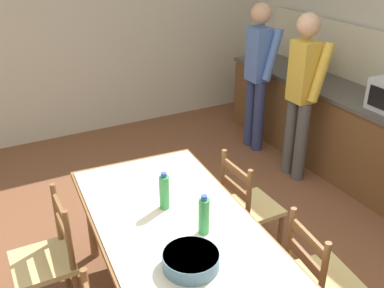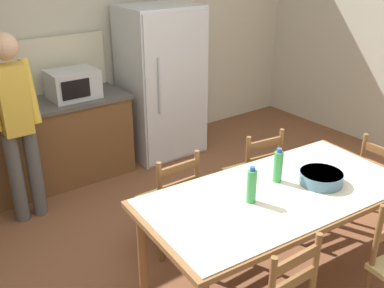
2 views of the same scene
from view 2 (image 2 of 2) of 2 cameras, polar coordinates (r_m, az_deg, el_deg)
The scene contains 12 objects.
ground_plane at distance 3.82m, azimuth 3.91°, elevation -15.28°, with size 8.32×8.32×0.00m, color brown.
wall_back at distance 5.34m, azimuth -14.82°, elevation 12.87°, with size 6.52×0.12×2.90m, color beige.
refrigerator at distance 5.44m, azimuth -3.87°, elevation 7.79°, with size 0.89×0.73×1.79m.
microwave at distance 4.93m, azimuth -14.88°, elevation 7.37°, with size 0.50×0.39×0.30m.
dining_table at distance 3.35m, azimuth 10.76°, elevation -7.08°, with size 2.09×1.14×0.78m.
bottle_near_centre at distance 3.10m, azimuth 7.57°, elevation -5.27°, with size 0.07×0.07×0.27m.
bottle_off_centre at distance 3.40m, azimuth 10.87°, elevation -2.79°, with size 0.07×0.07×0.27m.
serving_bowl at distance 3.48m, azimuth 16.07°, elevation -4.05°, with size 0.32×0.32×0.09m.
chair_side_far_right at distance 4.26m, azimuth 7.87°, elevation -3.82°, with size 0.47×0.45×0.91m.
chair_head_end at distance 4.38m, azimuth 23.24°, elevation -4.84°, with size 0.41×0.43×0.91m.
chair_side_far_left at distance 3.80m, azimuth -2.79°, elevation -7.27°, with size 0.42×0.40×0.91m.
person_at_counter at distance 4.27m, azimuth -21.43°, elevation 2.81°, with size 0.44×0.30×1.76m.
Camera 2 is at (-1.95, -2.22, 2.41)m, focal length 42.00 mm.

